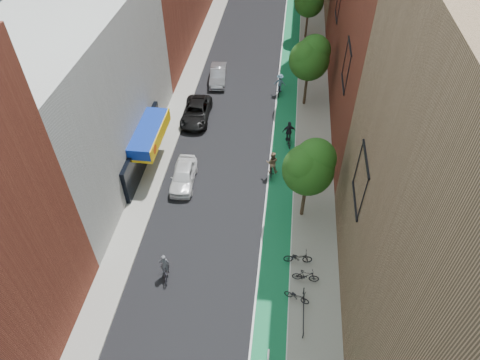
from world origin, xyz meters
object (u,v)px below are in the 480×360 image
(parked_car_white, at_px, (183,175))
(cyclist_lane_mid, at_px, (289,135))
(parked_car_black, at_px, (196,112))
(cyclist_lead, at_px, (165,270))
(parked_car_silver, at_px, (218,75))
(cyclist_lane_near, at_px, (272,166))
(cyclist_lane_far, at_px, (280,86))

(parked_car_white, relative_size, cyclist_lane_mid, 1.91)
(parked_car_white, height_order, parked_car_black, parked_car_white)
(cyclist_lead, distance_m, cyclist_lane_mid, 15.68)
(parked_car_white, distance_m, parked_car_silver, 14.90)
(parked_car_white, height_order, cyclist_lead, cyclist_lead)
(cyclist_lane_near, relative_size, cyclist_lane_far, 1.07)
(cyclist_lead, bearing_deg, parked_car_silver, -102.72)
(parked_car_silver, height_order, cyclist_lane_near, cyclist_lane_near)
(parked_car_white, distance_m, cyclist_lane_mid, 9.55)
(cyclist_lane_near, bearing_deg, parked_car_black, -43.41)
(cyclist_lane_near, distance_m, cyclist_lane_mid, 4.20)
(parked_car_white, relative_size, cyclist_lane_far, 2.03)
(parked_car_silver, bearing_deg, parked_car_white, -96.48)
(parked_car_white, height_order, cyclist_lane_mid, cyclist_lane_mid)
(parked_car_black, height_order, cyclist_lane_far, cyclist_lane_far)
(cyclist_lead, xyz_separation_m, cyclist_lane_mid, (7.03, 14.01, 0.25))
(parked_car_black, xyz_separation_m, cyclist_lane_mid, (8.35, -2.67, 0.20))
(parked_car_black, height_order, cyclist_lane_mid, cyclist_lane_mid)
(parked_car_black, bearing_deg, cyclist_lane_mid, -19.54)
(parked_car_white, bearing_deg, cyclist_lane_mid, 33.08)
(parked_car_black, distance_m, cyclist_lane_far, 8.77)
(parked_car_white, height_order, parked_car_silver, parked_car_white)
(parked_car_black, bearing_deg, parked_car_silver, 79.97)
(parked_car_white, bearing_deg, parked_car_silver, 85.73)
(parked_car_white, bearing_deg, cyclist_lane_far, 60.68)
(cyclist_lane_near, bearing_deg, cyclist_lane_mid, -106.33)
(parked_car_silver, xyz_separation_m, cyclist_lane_far, (6.25, -1.59, 0.20))
(parked_car_silver, relative_size, cyclist_lane_near, 1.95)
(cyclist_lead, distance_m, cyclist_lane_near, 11.58)
(parked_car_silver, relative_size, cyclist_lane_mid, 1.98)
(parked_car_silver, relative_size, cyclist_lane_far, 2.10)
(cyclist_lane_mid, bearing_deg, cyclist_lead, 50.95)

